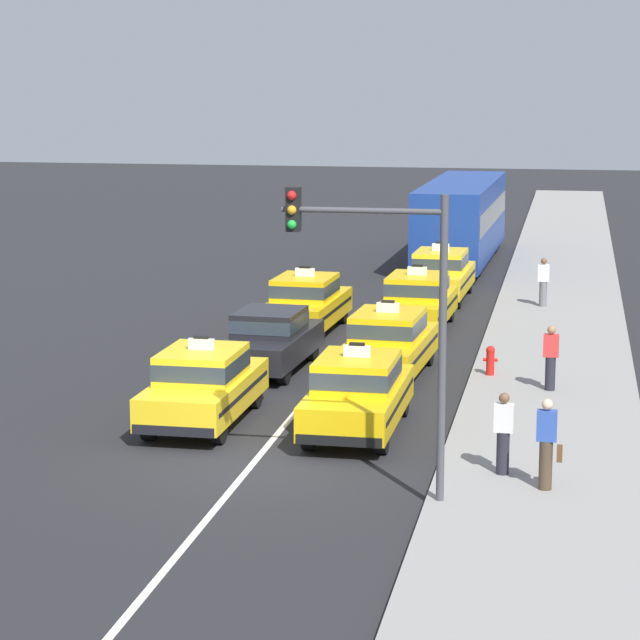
% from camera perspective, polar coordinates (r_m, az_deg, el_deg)
% --- Properties ---
extents(ground_plane, '(160.00, 160.00, 0.00)m').
position_cam_1_polar(ground_plane, '(26.63, -2.83, -6.03)').
color(ground_plane, '#232326').
extents(lane_stripe_left_right, '(0.14, 80.00, 0.01)m').
position_cam_1_polar(lane_stripe_left_right, '(45.84, 3.01, 1.00)').
color(lane_stripe_left_right, silver).
rests_on(lane_stripe_left_right, ground).
extents(sidewalk_curb, '(4.00, 90.00, 0.15)m').
position_cam_1_polar(sidewalk_curb, '(40.51, 9.92, -0.31)').
color(sidewalk_curb, gray).
rests_on(sidewalk_curb, ground).
extents(taxi_left_nearest, '(1.86, 4.58, 1.96)m').
position_cam_1_polar(taxi_left_nearest, '(29.39, -4.92, -2.70)').
color(taxi_left_nearest, black).
rests_on(taxi_left_nearest, ground).
extents(sedan_left_second, '(1.99, 4.39, 1.58)m').
position_cam_1_polar(sedan_left_second, '(34.41, -2.10, -0.76)').
color(sedan_left_second, black).
rests_on(sedan_left_second, ground).
extents(taxi_left_third, '(2.00, 4.63, 1.96)m').
position_cam_1_polar(taxi_left_third, '(39.42, -0.60, 0.74)').
color(taxi_left_third, black).
rests_on(taxi_left_third, ground).
extents(taxi_right_nearest, '(1.85, 4.57, 1.96)m').
position_cam_1_polar(taxi_right_nearest, '(28.57, 1.59, -3.05)').
color(taxi_right_nearest, black).
rests_on(taxi_right_nearest, ground).
extents(taxi_right_second, '(2.04, 4.65, 1.96)m').
position_cam_1_polar(taxi_right_second, '(33.72, 2.89, -0.95)').
color(taxi_right_second, black).
rests_on(taxi_right_second, ground).
extents(taxi_right_third, '(1.99, 4.63, 1.96)m').
position_cam_1_polar(taxi_right_third, '(39.81, 4.11, 0.81)').
color(taxi_right_third, black).
rests_on(taxi_right_third, ground).
extents(taxi_right_fourth, '(1.96, 4.62, 1.96)m').
position_cam_1_polar(taxi_right_fourth, '(45.10, 5.09, 1.94)').
color(taxi_right_fourth, black).
rests_on(taxi_right_fourth, ground).
extents(bus_right_fifth, '(2.82, 11.27, 3.22)m').
position_cam_1_polar(bus_right_fifth, '(53.65, 5.95, 4.31)').
color(bus_right_fifth, black).
rests_on(bus_right_fifth, ground).
extents(pedestrian_near_crosswalk, '(0.36, 0.24, 1.54)m').
position_cam_1_polar(pedestrian_near_crosswalk, '(32.16, 9.66, -1.57)').
color(pedestrian_near_crosswalk, '#23232D').
rests_on(pedestrian_near_crosswalk, sidewalk_curb).
extents(pedestrian_mid_block, '(0.36, 0.24, 1.55)m').
position_cam_1_polar(pedestrian_mid_block, '(43.46, 9.36, 1.59)').
color(pedestrian_mid_block, slate).
rests_on(pedestrian_mid_block, sidewalk_curb).
extents(pedestrian_by_storefront, '(0.47, 0.24, 1.66)m').
position_cam_1_polar(pedestrian_by_storefront, '(24.63, 9.50, -5.16)').
color(pedestrian_by_storefront, '#473828').
rests_on(pedestrian_by_storefront, sidewalk_curb).
extents(pedestrian_trailing, '(0.36, 0.24, 1.55)m').
position_cam_1_polar(pedestrian_trailing, '(25.44, 7.70, -4.73)').
color(pedestrian_trailing, '#23232D').
rests_on(pedestrian_trailing, sidewalk_curb).
extents(fire_hydrant, '(0.36, 0.22, 0.73)m').
position_cam_1_polar(fire_hydrant, '(33.60, 7.16, -1.64)').
color(fire_hydrant, red).
rests_on(fire_hydrant, sidewalk_curb).
extents(traffic_light_pole, '(2.87, 0.33, 5.58)m').
position_cam_1_polar(traffic_light_pole, '(23.26, 2.83, 1.21)').
color(traffic_light_pole, '#47474C').
rests_on(traffic_light_pole, ground).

